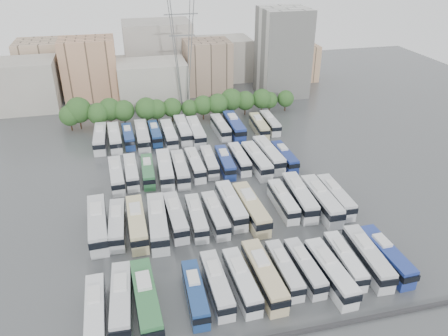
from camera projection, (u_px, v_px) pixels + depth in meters
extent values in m
plane|color=#424447|center=(216.00, 201.00, 83.01)|extent=(220.00, 220.00, 0.00)
cylinder|color=black|center=(72.00, 126.00, 112.62)|extent=(0.36, 0.36, 2.22)
sphere|color=#234C1E|center=(70.00, 115.00, 111.19)|extent=(5.34, 5.34, 5.34)
cylinder|color=black|center=(81.00, 124.00, 113.58)|extent=(0.36, 0.36, 2.76)
sphere|color=#234C1E|center=(78.00, 110.00, 111.82)|extent=(6.63, 6.63, 6.63)
cylinder|color=black|center=(100.00, 125.00, 113.39)|extent=(0.36, 0.36, 2.31)
sphere|color=#234C1E|center=(98.00, 114.00, 111.91)|extent=(5.55, 5.55, 5.55)
cylinder|color=black|center=(111.00, 121.00, 115.31)|extent=(0.36, 0.36, 2.49)
sphere|color=#234C1E|center=(110.00, 109.00, 113.72)|extent=(5.96, 5.96, 5.96)
cylinder|color=black|center=(125.00, 122.00, 115.21)|extent=(0.36, 0.36, 2.32)
sphere|color=#234C1E|center=(124.00, 111.00, 113.72)|extent=(5.57, 5.57, 5.57)
cylinder|color=black|center=(148.00, 120.00, 115.94)|extent=(0.36, 0.36, 2.46)
sphere|color=#234C1E|center=(146.00, 109.00, 114.37)|extent=(5.90, 5.90, 5.90)
cylinder|color=black|center=(157.00, 120.00, 116.78)|extent=(0.36, 0.36, 2.20)
sphere|color=#234C1E|center=(156.00, 109.00, 115.37)|extent=(5.28, 5.28, 5.28)
cylinder|color=black|center=(173.00, 118.00, 118.16)|extent=(0.36, 0.36, 2.15)
sphere|color=#234C1E|center=(172.00, 107.00, 116.79)|extent=(5.16, 5.16, 5.16)
cylinder|color=black|center=(190.00, 117.00, 118.95)|extent=(0.36, 0.36, 1.89)
sphere|color=#234C1E|center=(190.00, 108.00, 117.74)|extent=(4.54, 4.54, 4.54)
cylinder|color=black|center=(203.00, 115.00, 119.48)|extent=(0.36, 0.36, 2.21)
sphere|color=#234C1E|center=(203.00, 105.00, 118.07)|extent=(5.30, 5.30, 5.30)
cylinder|color=black|center=(218.00, 115.00, 119.78)|extent=(0.36, 0.36, 2.33)
sphere|color=#234C1E|center=(218.00, 104.00, 118.28)|extent=(5.60, 5.60, 5.60)
cylinder|color=black|center=(231.00, 111.00, 122.01)|extent=(0.36, 0.36, 2.52)
sphere|color=#234C1E|center=(231.00, 99.00, 120.40)|extent=(6.04, 6.04, 6.04)
cylinder|color=black|center=(245.00, 111.00, 122.62)|extent=(0.36, 0.36, 2.22)
sphere|color=#234C1E|center=(245.00, 101.00, 121.20)|extent=(5.34, 5.34, 5.34)
cylinder|color=black|center=(261.00, 109.00, 123.66)|extent=(0.36, 0.36, 2.30)
sphere|color=#234C1E|center=(262.00, 99.00, 122.19)|extent=(5.53, 5.53, 5.53)
cylinder|color=black|center=(269.00, 109.00, 124.45)|extent=(0.36, 0.36, 1.94)
sphere|color=#234C1E|center=(270.00, 100.00, 123.21)|extent=(4.64, 4.64, 4.64)
cylinder|color=black|center=(285.00, 107.00, 125.35)|extent=(0.36, 0.36, 1.98)
sphere|color=#234C1E|center=(286.00, 99.00, 124.08)|extent=(4.75, 4.75, 4.75)
cube|color=#9E998E|center=(25.00, 85.00, 124.28)|extent=(18.00, 14.00, 14.00)
cube|color=tan|center=(90.00, 69.00, 132.17)|extent=(16.00, 12.00, 18.00)
cube|color=#ADA89E|center=(153.00, 82.00, 130.42)|extent=(20.00, 14.00, 12.00)
cube|color=gray|center=(207.00, 66.00, 138.31)|extent=(14.00, 12.00, 16.00)
cube|color=gray|center=(158.00, 52.00, 146.51)|extent=(22.00, 16.00, 20.00)
cube|color=tan|center=(46.00, 66.00, 138.35)|extent=(16.00, 14.00, 16.00)
cube|color=#A39E93|center=(223.00, 59.00, 150.72)|extent=(18.00, 14.00, 14.00)
cube|color=tan|center=(295.00, 62.00, 150.97)|extent=(14.00, 12.00, 12.00)
cube|color=gray|center=(124.00, 74.00, 141.26)|extent=(12.00, 10.00, 10.00)
cube|color=silver|center=(283.00, 52.00, 133.61)|extent=(14.00, 14.00, 26.00)
cylinder|color=slate|center=(176.00, 53.00, 116.17)|extent=(2.90, 2.91, 33.83)
cylinder|color=slate|center=(174.00, 50.00, 119.60)|extent=(2.90, 2.91, 33.83)
cylinder|color=slate|center=(191.00, 52.00, 116.99)|extent=(2.90, 2.91, 33.83)
cylinder|color=slate|center=(189.00, 49.00, 120.42)|extent=(2.90, 2.91, 33.83)
cube|color=slate|center=(181.00, 14.00, 113.81)|extent=(9.00, 0.30, 0.30)
cube|color=slate|center=(182.00, 36.00, 116.37)|extent=(7.00, 0.30, 0.30)
cube|color=silver|center=(96.00, 312.00, 56.48)|extent=(2.55, 11.28, 3.19)
cube|color=black|center=(95.00, 310.00, 56.07)|extent=(2.66, 11.45, 0.94)
cube|color=silver|center=(94.00, 294.00, 56.83)|extent=(1.63, 3.02, 0.41)
cube|color=silver|center=(122.00, 301.00, 58.04)|extent=(3.13, 12.17, 3.42)
cube|color=black|center=(121.00, 298.00, 57.60)|extent=(3.26, 12.36, 1.01)
cube|color=silver|center=(120.00, 282.00, 58.44)|extent=(1.86, 3.29, 0.44)
cube|color=#2F6E3D|center=(146.00, 301.00, 57.93)|extent=(3.42, 13.13, 3.69)
cube|color=black|center=(146.00, 298.00, 57.46)|extent=(3.56, 13.33, 1.08)
cube|color=silver|center=(143.00, 281.00, 58.32)|extent=(2.02, 3.56, 0.48)
cube|color=navy|center=(195.00, 294.00, 59.49)|extent=(2.45, 10.78, 3.04)
cube|color=black|center=(195.00, 291.00, 59.10)|extent=(2.56, 10.94, 0.90)
cube|color=silver|center=(193.00, 278.00, 59.83)|extent=(1.57, 2.89, 0.39)
cube|color=silver|center=(217.00, 285.00, 60.95)|extent=(2.63, 11.38, 3.21)
cube|color=black|center=(217.00, 282.00, 60.54)|extent=(2.75, 11.55, 0.94)
cube|color=silver|center=(214.00, 268.00, 61.31)|extent=(1.66, 3.05, 0.42)
cube|color=silver|center=(241.00, 282.00, 61.47)|extent=(2.95, 11.49, 3.23)
cube|color=black|center=(242.00, 279.00, 61.06)|extent=(3.07, 11.66, 0.95)
cube|color=silver|center=(238.00, 265.00, 61.82)|extent=(1.75, 3.11, 0.42)
cube|color=beige|center=(264.00, 276.00, 62.21)|extent=(3.17, 12.73, 3.58)
cube|color=black|center=(264.00, 273.00, 61.75)|extent=(3.30, 12.93, 1.05)
cube|color=silver|center=(260.00, 258.00, 62.60)|extent=(1.92, 3.44, 0.46)
cube|color=silver|center=(284.00, 270.00, 63.75)|extent=(2.39, 10.65, 3.01)
cube|color=black|center=(284.00, 268.00, 63.36)|extent=(2.50, 10.81, 0.89)
cube|color=silver|center=(281.00, 255.00, 64.08)|extent=(1.54, 2.85, 0.39)
cube|color=silver|center=(304.00, 268.00, 64.17)|extent=(2.63, 10.75, 3.03)
cube|color=black|center=(305.00, 265.00, 63.79)|extent=(2.74, 10.91, 0.89)
cube|color=silver|center=(302.00, 253.00, 64.50)|extent=(1.61, 2.90, 0.39)
cube|color=silver|center=(330.00, 273.00, 62.92)|extent=(3.07, 12.21, 3.43)
cube|color=black|center=(331.00, 270.00, 62.48)|extent=(3.20, 12.40, 1.01)
cube|color=silver|center=(327.00, 256.00, 63.29)|extent=(1.85, 3.30, 0.44)
cube|color=white|center=(344.00, 261.00, 65.51)|extent=(2.68, 10.93, 3.08)
cube|color=black|center=(345.00, 258.00, 65.12)|extent=(2.80, 11.10, 0.91)
cube|color=silver|center=(342.00, 246.00, 65.87)|extent=(1.64, 2.95, 0.40)
cube|color=silver|center=(367.00, 258.00, 65.81)|extent=(3.14, 12.37, 3.47)
cube|color=black|center=(368.00, 255.00, 65.36)|extent=(3.27, 12.56, 1.02)
cube|color=silver|center=(364.00, 241.00, 66.21)|extent=(1.88, 3.34, 0.45)
cube|color=navy|center=(386.00, 256.00, 66.22)|extent=(2.89, 11.90, 3.35)
cube|color=black|center=(387.00, 254.00, 65.79)|extent=(3.01, 12.08, 0.99)
cube|color=silver|center=(382.00, 240.00, 66.59)|extent=(1.77, 3.20, 0.43)
cube|color=silver|center=(98.00, 225.00, 73.07)|extent=(3.45, 13.55, 3.81)
cube|color=black|center=(97.00, 222.00, 72.59)|extent=(3.59, 13.75, 1.12)
cube|color=silver|center=(96.00, 209.00, 73.48)|extent=(2.06, 3.66, 0.49)
cube|color=silver|center=(117.00, 225.00, 73.48)|extent=(2.94, 11.65, 3.27)
cube|color=black|center=(117.00, 222.00, 73.06)|extent=(3.06, 11.83, 0.96)
cube|color=silver|center=(116.00, 211.00, 73.86)|extent=(1.76, 3.15, 0.42)
cube|color=beige|center=(137.00, 224.00, 73.44)|extent=(2.94, 12.84, 3.62)
cube|color=black|center=(137.00, 221.00, 72.98)|extent=(3.08, 13.03, 1.07)
cube|color=silver|center=(135.00, 208.00, 73.84)|extent=(1.87, 3.44, 0.47)
cube|color=silver|center=(158.00, 223.00, 73.52)|extent=(3.32, 13.48, 3.79)
cube|color=black|center=(158.00, 220.00, 73.04)|extent=(3.46, 13.69, 1.12)
cube|color=silver|center=(156.00, 207.00, 73.96)|extent=(2.02, 3.64, 0.49)
cube|color=silver|center=(176.00, 217.00, 75.38)|extent=(2.98, 11.90, 3.35)
cube|color=black|center=(176.00, 215.00, 74.95)|extent=(3.11, 12.08, 0.98)
cube|color=silver|center=(174.00, 204.00, 75.74)|extent=(1.80, 3.21, 0.43)
cube|color=silver|center=(196.00, 218.00, 75.40)|extent=(2.51, 11.13, 3.15)
cube|color=black|center=(196.00, 215.00, 74.99)|extent=(2.63, 11.30, 0.93)
cube|color=silver|center=(195.00, 205.00, 75.75)|extent=(1.61, 2.98, 0.41)
cube|color=silver|center=(215.00, 215.00, 76.05)|extent=(2.85, 11.37, 3.20)
cube|color=black|center=(215.00, 213.00, 75.64)|extent=(2.97, 11.55, 0.94)
cube|color=silver|center=(213.00, 202.00, 76.39)|extent=(1.72, 3.07, 0.41)
cube|color=silver|center=(231.00, 206.00, 78.49)|extent=(3.06, 12.42, 3.50)
cube|color=black|center=(231.00, 203.00, 78.04)|extent=(3.19, 12.61, 1.03)
cube|color=silver|center=(229.00, 192.00, 78.87)|extent=(1.86, 3.35, 0.45)
cube|color=#CEBD8D|center=(251.00, 209.00, 77.29)|extent=(3.41, 13.31, 3.74)
cube|color=black|center=(251.00, 206.00, 76.81)|extent=(3.56, 13.52, 1.10)
cube|color=silver|center=(248.00, 194.00, 77.69)|extent=(2.03, 3.60, 0.48)
cube|color=white|center=(283.00, 201.00, 80.01)|extent=(2.49, 11.25, 3.18)
cube|color=black|center=(283.00, 199.00, 79.60)|extent=(2.60, 11.42, 0.94)
cube|color=silver|center=(281.00, 189.00, 80.37)|extent=(1.62, 3.01, 0.41)
cube|color=silver|center=(299.00, 197.00, 80.82)|extent=(3.41, 13.12, 3.68)
cube|color=black|center=(300.00, 194.00, 80.35)|extent=(3.55, 13.33, 1.08)
cube|color=silver|center=(297.00, 183.00, 81.25)|extent=(2.01, 3.56, 0.48)
cube|color=silver|center=(321.00, 201.00, 79.69)|extent=(2.88, 13.24, 3.75)
cube|color=black|center=(322.00, 198.00, 79.21)|extent=(3.01, 13.44, 1.10)
cube|color=silver|center=(318.00, 186.00, 80.11)|extent=(1.89, 3.54, 0.48)
cube|color=silver|center=(335.00, 197.00, 81.17)|extent=(2.67, 11.93, 3.37)
cube|color=black|center=(336.00, 194.00, 80.74)|extent=(2.79, 12.11, 0.99)
cube|color=silver|center=(333.00, 184.00, 81.55)|extent=(1.72, 3.19, 0.44)
cube|color=silver|center=(117.00, 176.00, 88.42)|extent=(3.05, 11.82, 3.32)
cube|color=black|center=(116.00, 173.00, 88.00)|extent=(3.17, 12.01, 0.98)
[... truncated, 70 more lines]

